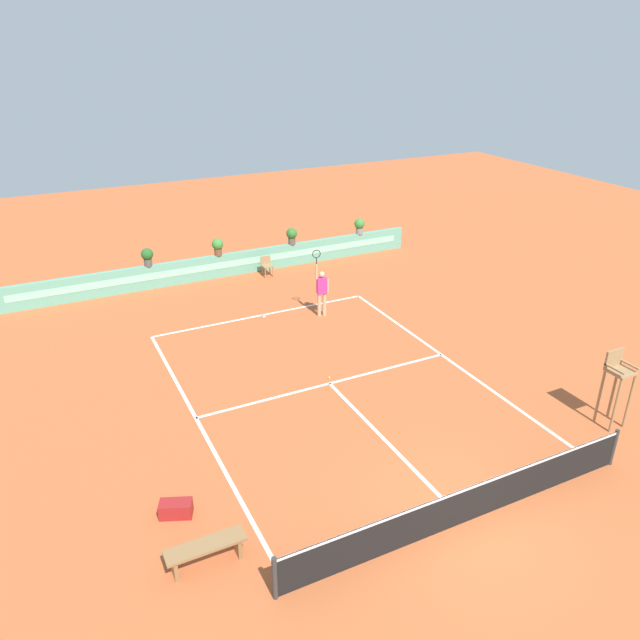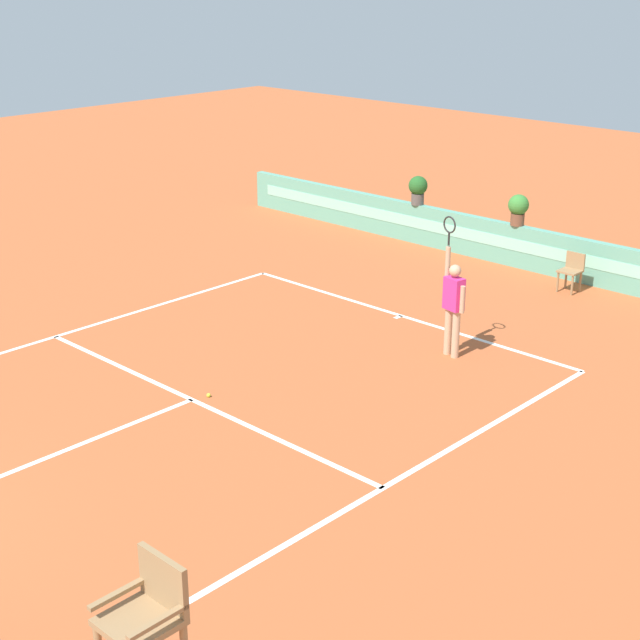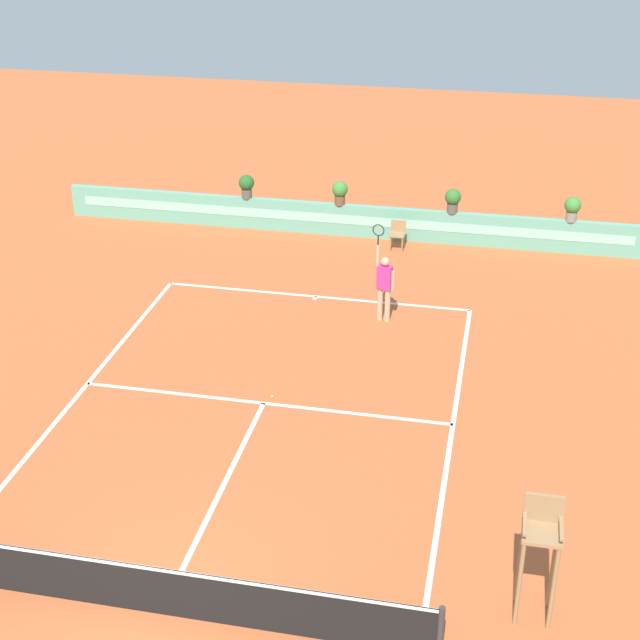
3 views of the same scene
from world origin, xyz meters
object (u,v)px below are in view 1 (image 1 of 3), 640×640
at_px(ball_kid_chair, 267,265).
at_px(potted_plant_left, 147,256).
at_px(tennis_ball_near_baseline, 329,378).
at_px(potted_plant_far_right, 359,225).
at_px(umpire_chair, 616,380).
at_px(tennis_player, 322,289).
at_px(bench_courtside, 206,549).
at_px(potted_plant_right, 292,235).
at_px(potted_plant_centre, 218,246).
at_px(gear_bag, 176,509).

relative_size(ball_kid_chair, potted_plant_left, 1.17).
bearing_deg(tennis_ball_near_baseline, potted_plant_far_right, 56.04).
xyz_separation_m(umpire_chair, tennis_player, (-3.80, 9.63, -0.29)).
bearing_deg(bench_courtside, tennis_ball_near_baseline, 44.30).
distance_m(ball_kid_chair, potted_plant_right, 1.93).
distance_m(tennis_player, potted_plant_centre, 5.92).
distance_m(potted_plant_far_right, potted_plant_left, 9.83).
relative_size(ball_kid_chair, potted_plant_right, 1.17).
bearing_deg(potted_plant_left, ball_kid_chair, -8.59).
distance_m(potted_plant_far_right, potted_plant_centre, 6.88).
height_order(bench_courtside, tennis_player, tennis_player).
xyz_separation_m(gear_bag, potted_plant_right, (8.73, 13.44, 1.23)).
bearing_deg(potted_plant_right, potted_plant_far_right, 0.00).
height_order(tennis_player, potted_plant_right, tennis_player).
bearing_deg(gear_bag, bench_courtside, -82.74).
relative_size(ball_kid_chair, bench_courtside, 0.53).
bearing_deg(potted_plant_far_right, potted_plant_centre, 180.00).
relative_size(gear_bag, tennis_player, 0.27).
height_order(ball_kid_chair, potted_plant_left, potted_plant_left).
relative_size(ball_kid_chair, tennis_player, 0.33).
distance_m(gear_bag, potted_plant_far_right, 18.19).
xyz_separation_m(potted_plant_left, potted_plant_centre, (2.94, 0.00, 0.00)).
xyz_separation_m(ball_kid_chair, tennis_player, (0.27, -4.77, 0.57)).
bearing_deg(gear_bag, tennis_ball_near_baseline, 33.33).
xyz_separation_m(umpire_chair, potted_plant_right, (-2.55, 15.13, 0.07)).
bearing_deg(bench_courtside, umpire_chair, -0.46).
relative_size(umpire_chair, potted_plant_right, 2.96).
height_order(ball_kid_chair, tennis_ball_near_baseline, ball_kid_chair).
bearing_deg(ball_kid_chair, potted_plant_far_right, 8.35).
relative_size(potted_plant_far_right, potted_plant_right, 1.00).
height_order(bench_courtside, potted_plant_far_right, potted_plant_far_right).
height_order(gear_bag, potted_plant_far_right, potted_plant_far_right).
relative_size(bench_courtside, potted_plant_centre, 2.21).
bearing_deg(bench_courtside, tennis_player, 52.63).
bearing_deg(tennis_player, tennis_ball_near_baseline, -113.56).
height_order(potted_plant_left, potted_plant_centre, same).
height_order(umpire_chair, ball_kid_chair, umpire_chair).
distance_m(umpire_chair, gear_bag, 11.47).
xyz_separation_m(gear_bag, tennis_ball_near_baseline, (5.64, 3.71, -0.15)).
bearing_deg(gear_bag, potted_plant_far_right, 47.78).
bearing_deg(bench_courtside, gear_bag, 97.26).
bearing_deg(potted_plant_right, bench_courtside, -119.56).
xyz_separation_m(potted_plant_left, potted_plant_right, (6.36, 0.00, 0.00)).
bearing_deg(umpire_chair, potted_plant_left, 120.51).
relative_size(potted_plant_left, potted_plant_right, 1.00).
height_order(gear_bag, tennis_ball_near_baseline, gear_bag).
height_order(ball_kid_chair, potted_plant_far_right, potted_plant_far_right).
bearing_deg(potted_plant_far_right, umpire_chair, -93.44).
bearing_deg(ball_kid_chair, potted_plant_right, 25.69).
bearing_deg(tennis_player, gear_bag, -133.31).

